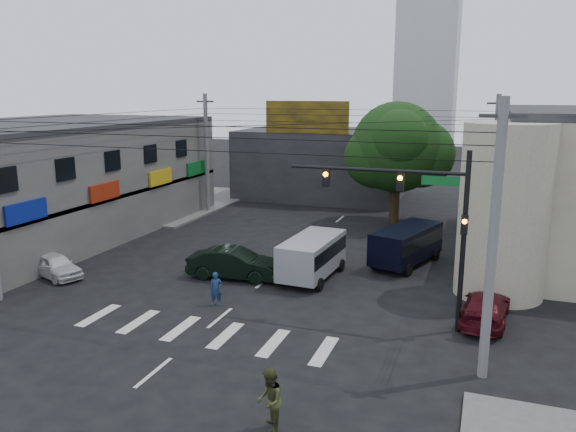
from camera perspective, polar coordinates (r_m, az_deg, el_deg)
The scene contains 19 objects.
ground at distance 26.71m, azimuth -4.03°, elevation -7.95°, with size 160.00×160.00×0.00m, color black.
sidewalk_far_left at distance 50.50m, azimuth -14.58°, elevation 1.55°, with size 16.00×16.00×0.15m, color #514F4C.
building_left at distance 40.76m, azimuth -24.32°, elevation 3.19°, with size 14.00×24.00×7.00m, color #4E4B48.
corner_column at distance 27.39m, azimuth 21.07°, elevation 0.47°, with size 4.00×4.00×8.00m, color gray.
building_far at distance 51.27m, azimuth 3.57°, elevation 5.40°, with size 14.00×10.00×6.00m, color #232326.
billboard at distance 46.24m, azimuth 1.91°, elevation 10.00°, with size 7.00×0.30×2.60m, color olive.
tower_distant at distance 94.27m, azimuth 14.26°, elevation 19.87°, with size 9.00×9.00×44.00m, color silver.
street_tree at distance 40.52m, azimuth 10.98°, elevation 6.83°, with size 6.40×6.40×8.70m.
traffic_gantry at distance 22.44m, azimuth 13.31°, elevation 0.63°, with size 7.10×0.35×7.20m.
utility_pole_near_right at distance 18.96m, azimuth 20.08°, elevation -2.68°, with size 0.32×0.32×9.20m, color #59595B.
utility_pole_far_left at distance 44.28m, azimuth -8.26°, elevation 6.26°, with size 0.32×0.32×9.20m, color #59595B.
utility_pole_far_right at distance 39.15m, azimuth 20.15°, elevation 4.82°, with size 0.32×0.32×9.20m, color #59595B.
dark_sedan at distance 28.78m, azimuth -5.48°, elevation -4.81°, with size 4.87×2.11×1.56m, color black.
white_compact at distance 31.24m, azimuth -22.56°, elevation -4.66°, with size 3.87×2.65×1.22m, color silver.
maroon_sedan at distance 24.78m, azimuth 19.41°, elevation -8.77°, with size 2.14×4.46×1.25m, color #430912.
silver_minivan at distance 28.62m, azimuth 2.46°, elevation -4.29°, with size 2.35×5.02×2.11m, color #A1A3A9, non-canonical shape.
navy_van at distance 31.48m, azimuth 11.93°, elevation -3.01°, with size 3.48×5.57×2.08m, color black, non-canonical shape.
traffic_officer at distance 25.30m, azimuth -7.31°, elevation -7.37°, with size 0.66×0.57×1.52m, color navy.
pedestrian_olive at distance 16.40m, azimuth -1.90°, elevation -18.25°, with size 0.97×1.09×1.87m, color #343A1B.
Camera 1 is at (10.20, -22.86, 9.31)m, focal length 35.00 mm.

